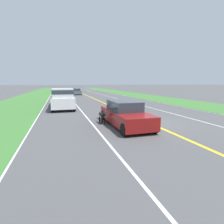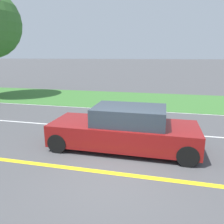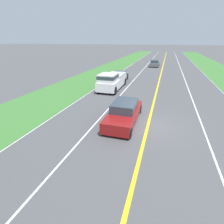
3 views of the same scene
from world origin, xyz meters
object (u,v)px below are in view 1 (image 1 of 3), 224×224
ego_car (125,114)px  pickup_truck (63,98)px  dog (103,115)px  car_trailing_mid (76,92)px  car_trailing_near (59,99)px

ego_car → pickup_truck: pickup_truck is taller
dog → car_trailing_mid: size_ratio=0.29×
pickup_truck → ego_car: bearing=112.5°
dog → ego_car: bearing=140.2°
ego_car → dog: ego_car is taller
car_trailing_near → car_trailing_mid: bearing=-102.2°
dog → car_trailing_near: bearing=-83.7°
pickup_truck → car_trailing_near: size_ratio=1.23×
ego_car → dog: 1.41m
car_trailing_mid → ego_car: bearing=90.1°
car_trailing_mid → pickup_truck: bearing=80.9°
pickup_truck → car_trailing_mid: pickup_truck is taller
dog → car_trailing_near: 11.57m
pickup_truck → dog: bearing=106.7°
ego_car → car_trailing_near: 12.62m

